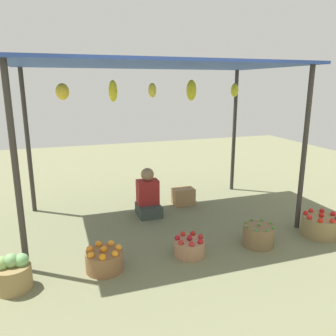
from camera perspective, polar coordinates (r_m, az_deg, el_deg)
The scene contains 9 objects.
ground_plane at distance 5.40m, azimuth -1.75°, elevation -8.54°, with size 14.00×14.00×0.00m, color #737552.
market_stall_structure at distance 4.99m, azimuth -2.03°, elevation 15.53°, with size 4.04×2.27×2.37m.
vendor_person at distance 5.46m, azimuth -3.40°, elevation -4.96°, with size 0.36×0.44×0.78m.
basket_cabbages at distance 3.98m, azimuth -24.81°, elevation -16.00°, with size 0.37×0.37×0.40m.
basket_oranges at distance 4.05m, azimuth -10.75°, elevation -15.05°, with size 0.43×0.43×0.30m.
basket_red_apples at distance 4.30m, azimuth 3.65°, elevation -13.19°, with size 0.38×0.38×0.26m.
basket_green_chilies at distance 4.68m, azimuth 15.07°, elevation -10.96°, with size 0.40×0.40×0.31m.
basket_red_tomatoes at distance 5.24m, azimuth 24.39°, elevation -8.90°, with size 0.49×0.49×0.34m.
wooden_crate_near_vendor at distance 5.98m, azimuth 2.60°, elevation -4.80°, with size 0.37×0.27×0.29m, color #9A764B.
Camera 1 is at (-1.44, -4.77, 2.09)m, focal length 35.92 mm.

